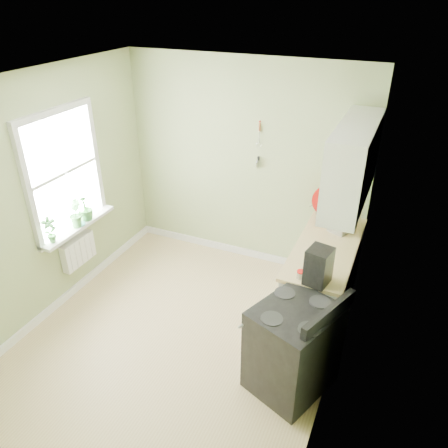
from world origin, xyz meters
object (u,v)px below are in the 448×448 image
at_px(stove, 293,348).
at_px(coffee_maker, 318,267).
at_px(stand_mixer, 344,216).
at_px(kettle, 321,206).

distance_m(stove, coffee_maker, 0.78).
bearing_deg(stand_mixer, stove, -93.47).
relative_size(kettle, coffee_maker, 0.57).
bearing_deg(coffee_maker, stove, -97.80).
bearing_deg(stove, stand_mixer, 86.53).
height_order(stand_mixer, kettle, stand_mixer).
xyz_separation_m(stove, kettle, (-0.22, 1.87, 0.56)).
distance_m(stand_mixer, coffee_maker, 1.14).
bearing_deg(coffee_maker, stand_mixer, 88.29).
xyz_separation_m(stove, coffee_maker, (0.06, 0.46, 0.63)).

